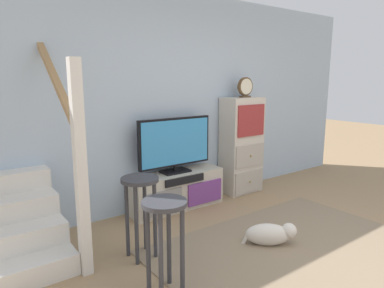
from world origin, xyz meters
TOP-DOWN VIEW (x-y plane):
  - ground_plane at (0.00, 0.00)m, footprint 20.00×20.00m
  - back_wall at (0.00, 2.46)m, footprint 6.40×0.12m
  - area_rug at (0.00, 0.60)m, footprint 2.60×1.80m
  - media_console at (-0.30, 2.19)m, footprint 1.25×0.38m
  - television at (-0.30, 2.22)m, footprint 1.02×0.22m
  - side_cabinet at (0.83, 2.20)m, footprint 0.58×0.38m
  - desk_clock at (0.86, 2.19)m, footprint 0.25×0.08m
  - staircase at (-2.24, 2.20)m, footprint 1.00×1.36m
  - bar_stool_near at (-1.36, 0.75)m, footprint 0.34×0.34m
  - bar_stool_far at (-1.24, 1.37)m, footprint 0.34×0.34m
  - dog at (-0.09, 0.82)m, footprint 0.47×0.43m

SIDE VIEW (x-z plane):
  - ground_plane at x=0.00m, z-range 0.00..0.00m
  - area_rug at x=0.00m, z-range 0.00..0.01m
  - dog at x=-0.09m, z-range 0.00..0.23m
  - media_console at x=-0.30m, z-range 0.00..0.47m
  - staircase at x=-2.24m, z-range -0.73..1.47m
  - bar_stool_near at x=-1.36m, z-range 0.18..0.94m
  - bar_stool_far at x=-1.24m, z-range 0.18..0.95m
  - side_cabinet at x=0.83m, z-range 0.00..1.37m
  - television at x=-0.30m, z-range 0.49..1.18m
  - back_wall at x=0.00m, z-range 0.00..2.70m
  - desk_clock at x=0.86m, z-range 1.37..1.65m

